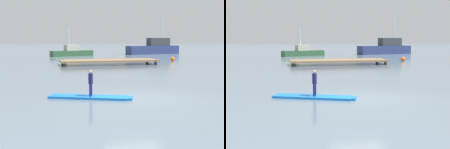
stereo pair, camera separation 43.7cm
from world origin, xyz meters
TOP-DOWN VIEW (x-y plane):
  - ground_plane at (0.00, 0.00)m, footprint 240.00×240.00m
  - paddleboard_near at (-1.96, 0.57)m, footprint 3.59×1.99m
  - paddler_child_solo at (-1.95, 0.58)m, footprint 0.26×0.38m
  - fishing_boat_green_midground at (0.23, 30.98)m, footprint 6.37×3.43m
  - motor_boat_small_navy at (13.95, 33.47)m, footprint 9.28×3.87m
  - floating_dock at (2.43, 16.24)m, footprint 9.45×3.01m
  - mooring_buoy_far at (10.39, 18.82)m, footprint 0.50×0.50m

SIDE VIEW (x-z plane):
  - ground_plane at x=0.00m, z-range 0.00..0.00m
  - paddleboard_near at x=-1.96m, z-range 0.00..0.10m
  - mooring_buoy_far at x=10.39m, z-range 0.00..0.50m
  - floating_dock at x=2.43m, z-range 0.15..0.64m
  - fishing_boat_green_midground at x=0.23m, z-range -1.57..2.69m
  - paddler_child_solo at x=-1.95m, z-range 0.17..1.30m
  - motor_boat_small_navy at x=13.95m, z-range -2.36..4.29m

